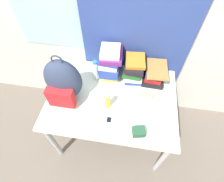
% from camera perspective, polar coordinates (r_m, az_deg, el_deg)
% --- Properties ---
extents(ground_plane, '(12.00, 12.00, 0.00)m').
position_cam_1_polar(ground_plane, '(2.22, -1.97, -22.96)').
color(ground_plane, '#665B51').
extents(wall_back, '(6.00, 0.06, 2.50)m').
position_cam_1_polar(wall_back, '(1.74, 2.81, 22.13)').
color(wall_back, beige).
rests_on(wall_back, ground_plane).
extents(curtain_blue, '(1.05, 0.04, 2.50)m').
position_cam_1_polar(curtain_blue, '(1.69, 8.29, 20.53)').
color(curtain_blue, navy).
rests_on(curtain_blue, ground_plane).
extents(desk, '(1.24, 0.89, 0.76)m').
position_cam_1_polar(desk, '(1.76, -0.00, -3.54)').
color(desk, silver).
rests_on(desk, ground_plane).
extents(backpack, '(0.33, 0.28, 0.51)m').
position_cam_1_polar(backpack, '(1.59, -15.63, 2.99)').
color(backpack, '#2D3851').
rests_on(backpack, desk).
extents(book_stack_left, '(0.23, 0.29, 0.33)m').
position_cam_1_polar(book_stack_left, '(1.76, -0.43, 9.28)').
color(book_stack_left, yellow).
rests_on(book_stack_left, desk).
extents(book_stack_center, '(0.21, 0.30, 0.25)m').
position_cam_1_polar(book_stack_center, '(1.78, 7.23, 7.36)').
color(book_stack_center, navy).
rests_on(book_stack_center, desk).
extents(book_stack_right, '(0.23, 0.30, 0.17)m').
position_cam_1_polar(book_stack_right, '(1.83, 13.69, 5.63)').
color(book_stack_right, black).
rests_on(book_stack_right, desk).
extents(water_bottle, '(0.07, 0.07, 0.23)m').
position_cam_1_polar(water_bottle, '(1.77, -5.31, 6.70)').
color(water_bottle, silver).
rests_on(water_bottle, desk).
extents(sports_bottle, '(0.07, 0.07, 0.28)m').
position_cam_1_polar(sports_bottle, '(1.76, -1.60, 7.49)').
color(sports_bottle, white).
rests_on(sports_bottle, desk).
extents(sunscreen_bottle, '(0.05, 0.05, 0.18)m').
position_cam_1_polar(sunscreen_bottle, '(1.57, -1.48, -3.34)').
color(sunscreen_bottle, yellow).
rests_on(sunscreen_bottle, desk).
extents(cell_phone, '(0.06, 0.11, 0.02)m').
position_cam_1_polar(cell_phone, '(1.56, -0.99, -9.48)').
color(cell_phone, '#B7BCC6').
rests_on(cell_phone, desk).
extents(sunglasses_case, '(0.15, 0.07, 0.04)m').
position_cam_1_polar(sunglasses_case, '(1.72, 11.01, -1.30)').
color(sunglasses_case, gray).
rests_on(sunglasses_case, desk).
extents(camera_pouch, '(0.12, 0.10, 0.06)m').
position_cam_1_polar(camera_pouch, '(1.50, 8.70, -13.02)').
color(camera_pouch, '#234C33').
rests_on(camera_pouch, desk).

